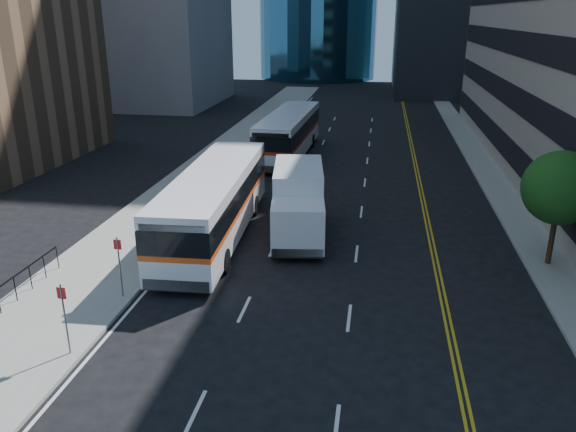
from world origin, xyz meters
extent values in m
plane|color=black|center=(0.00, 0.00, 0.00)|extent=(160.00, 160.00, 0.00)
cube|color=gray|center=(-10.50, 25.00, 0.07)|extent=(5.00, 90.00, 0.15)
cube|color=gray|center=(9.00, 25.00, 0.07)|extent=(2.00, 90.00, 0.15)
cylinder|color=#332114|center=(9.00, 8.00, 1.25)|extent=(0.24, 0.24, 2.20)
sphere|color=#123F14|center=(9.00, 8.00, 3.65)|extent=(3.20, 3.20, 3.20)
cube|color=white|center=(-6.60, 8.95, 1.00)|extent=(3.49, 13.46, 1.22)
cube|color=#F25116|center=(-6.60, 8.95, 1.72)|extent=(3.51, 13.48, 0.24)
cube|color=black|center=(-6.60, 8.95, 2.34)|extent=(3.51, 13.48, 1.00)
cube|color=white|center=(-6.60, 8.95, 3.17)|extent=(3.49, 13.46, 0.56)
cylinder|color=black|center=(-7.74, 4.89, 0.56)|extent=(0.38, 1.13, 1.11)
cylinder|color=black|center=(-5.09, 5.01, 0.56)|extent=(0.38, 1.13, 1.11)
cylinder|color=black|center=(-8.09, 12.44, 0.56)|extent=(0.38, 1.13, 1.11)
cylinder|color=black|center=(-5.44, 12.56, 0.56)|extent=(0.38, 1.13, 1.11)
cube|color=white|center=(-5.72, 26.64, 0.98)|extent=(3.27, 13.17, 1.20)
cube|color=red|center=(-5.72, 26.64, 1.69)|extent=(3.29, 13.19, 0.24)
cube|color=black|center=(-5.72, 26.64, 2.29)|extent=(3.29, 13.19, 0.98)
cube|color=white|center=(-5.72, 26.64, 3.11)|extent=(3.27, 13.17, 0.54)
cylinder|color=black|center=(-7.14, 22.76, 0.54)|extent=(0.36, 1.10, 1.09)
cylinder|color=black|center=(-4.55, 22.67, 0.54)|extent=(0.36, 1.10, 1.09)
cylinder|color=black|center=(-6.89, 30.17, 0.54)|extent=(0.36, 1.10, 1.09)
cylinder|color=black|center=(-4.30, 30.08, 0.54)|extent=(0.36, 1.10, 1.09)
cube|color=silver|center=(-2.22, 7.39, 1.47)|extent=(2.71, 2.53, 2.12)
cube|color=black|center=(-2.09, 6.44, 1.87)|extent=(2.21, 0.36, 1.11)
cube|color=silver|center=(-2.70, 10.90, 2.07)|extent=(3.07, 5.14, 2.63)
cube|color=black|center=(-2.55, 9.79, 0.56)|extent=(2.72, 6.86, 0.25)
cylinder|color=black|center=(-3.27, 7.04, 0.49)|extent=(0.41, 1.00, 0.97)
cylinder|color=black|center=(-1.11, 7.34, 0.49)|extent=(0.41, 1.00, 0.97)
cylinder|color=black|center=(-3.96, 12.05, 0.49)|extent=(0.41, 1.00, 0.97)
cylinder|color=black|center=(-1.80, 12.35, 0.49)|extent=(0.41, 1.00, 0.97)
camera|label=1|loc=(1.18, -16.44, 10.63)|focal=35.00mm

